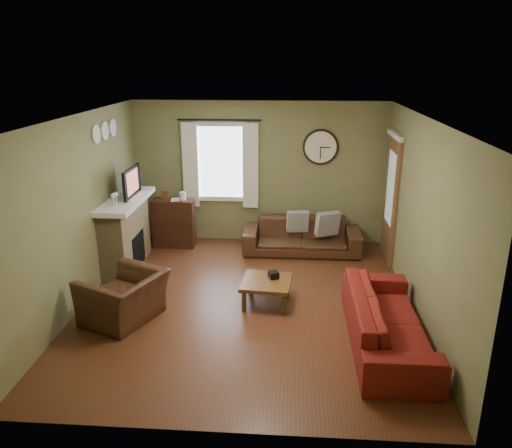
# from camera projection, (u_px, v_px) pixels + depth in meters

# --- Properties ---
(floor) EXTENTS (4.60, 5.20, 0.00)m
(floor) POSITION_uv_depth(u_px,v_px,m) (247.00, 302.00, 7.11)
(floor) COLOR #532B19
(floor) RESTS_ON ground
(ceiling) EXTENTS (4.60, 5.20, 0.00)m
(ceiling) POSITION_uv_depth(u_px,v_px,m) (246.00, 117.00, 6.28)
(ceiling) COLOR white
(ceiling) RESTS_ON ground
(wall_left) EXTENTS (0.00, 5.20, 2.60)m
(wall_left) POSITION_uv_depth(u_px,v_px,m) (80.00, 212.00, 6.85)
(wall_left) COLOR olive
(wall_left) RESTS_ON ground
(wall_right) EXTENTS (0.00, 5.20, 2.60)m
(wall_right) POSITION_uv_depth(u_px,v_px,m) (421.00, 219.00, 6.54)
(wall_right) COLOR olive
(wall_right) RESTS_ON ground
(wall_back) EXTENTS (4.60, 0.00, 2.60)m
(wall_back) POSITION_uv_depth(u_px,v_px,m) (259.00, 173.00, 9.15)
(wall_back) COLOR olive
(wall_back) RESTS_ON ground
(wall_front) EXTENTS (4.60, 0.00, 2.60)m
(wall_front) POSITION_uv_depth(u_px,v_px,m) (219.00, 308.00, 4.23)
(wall_front) COLOR olive
(wall_front) RESTS_ON ground
(fireplace) EXTENTS (0.40, 1.40, 1.10)m
(fireplace) POSITION_uv_depth(u_px,v_px,m) (125.00, 235.00, 8.16)
(fireplace) COLOR #9E8664
(fireplace) RESTS_ON floor
(firebox) EXTENTS (0.04, 0.60, 0.55)m
(firebox) POSITION_uv_depth(u_px,v_px,m) (138.00, 250.00, 8.23)
(firebox) COLOR black
(firebox) RESTS_ON fireplace
(mantel) EXTENTS (0.58, 1.60, 0.08)m
(mantel) POSITION_uv_depth(u_px,v_px,m) (124.00, 201.00, 7.97)
(mantel) COLOR white
(mantel) RESTS_ON fireplace
(tv) EXTENTS (0.08, 0.60, 0.35)m
(tv) POSITION_uv_depth(u_px,v_px,m) (127.00, 185.00, 8.04)
(tv) COLOR black
(tv) RESTS_ON mantel
(tv_screen) EXTENTS (0.02, 0.62, 0.36)m
(tv_screen) POSITION_uv_depth(u_px,v_px,m) (132.00, 182.00, 8.02)
(tv_screen) COLOR #994C3F
(tv_screen) RESTS_ON mantel
(medallion_left) EXTENTS (0.28, 0.28, 0.03)m
(medallion_left) POSITION_uv_depth(u_px,v_px,m) (96.00, 134.00, 7.30)
(medallion_left) COLOR white
(medallion_left) RESTS_ON wall_left
(medallion_mid) EXTENTS (0.28, 0.28, 0.03)m
(medallion_mid) POSITION_uv_depth(u_px,v_px,m) (105.00, 131.00, 7.63)
(medallion_mid) COLOR white
(medallion_mid) RESTS_ON wall_left
(medallion_right) EXTENTS (0.28, 0.28, 0.03)m
(medallion_right) POSITION_uv_depth(u_px,v_px,m) (113.00, 128.00, 7.96)
(medallion_right) COLOR white
(medallion_right) RESTS_ON wall_left
(window_pane) EXTENTS (1.00, 0.02, 1.30)m
(window_pane) POSITION_uv_depth(u_px,v_px,m) (221.00, 162.00, 9.12)
(window_pane) COLOR silver
(window_pane) RESTS_ON wall_back
(curtain_rod) EXTENTS (0.03, 0.03, 1.50)m
(curtain_rod) POSITION_uv_depth(u_px,v_px,m) (219.00, 120.00, 8.78)
(curtain_rod) COLOR black
(curtain_rod) RESTS_ON wall_back
(curtain_left) EXTENTS (0.28, 0.04, 1.55)m
(curtain_left) POSITION_uv_depth(u_px,v_px,m) (190.00, 165.00, 9.08)
(curtain_left) COLOR white
(curtain_left) RESTS_ON wall_back
(curtain_right) EXTENTS (0.28, 0.04, 1.55)m
(curtain_right) POSITION_uv_depth(u_px,v_px,m) (250.00, 166.00, 9.00)
(curtain_right) COLOR white
(curtain_right) RESTS_ON wall_back
(wall_clock) EXTENTS (0.64, 0.06, 0.64)m
(wall_clock) POSITION_uv_depth(u_px,v_px,m) (321.00, 147.00, 8.87)
(wall_clock) COLOR white
(wall_clock) RESTS_ON wall_back
(door) EXTENTS (0.05, 0.90, 2.10)m
(door) POSITION_uv_depth(u_px,v_px,m) (391.00, 200.00, 8.37)
(door) COLOR brown
(door) RESTS_ON floor
(bookshelf) EXTENTS (0.74, 0.32, 0.88)m
(bookshelf) POSITION_uv_depth(u_px,v_px,m) (174.00, 223.00, 9.10)
(bookshelf) COLOR black
(bookshelf) RESTS_ON floor
(book) EXTENTS (0.19, 0.24, 0.02)m
(book) POSITION_uv_depth(u_px,v_px,m) (171.00, 196.00, 8.89)
(book) COLOR brown
(book) RESTS_ON bookshelf
(sofa_brown) EXTENTS (2.06, 0.81, 0.60)m
(sofa_brown) POSITION_uv_depth(u_px,v_px,m) (302.00, 236.00, 8.87)
(sofa_brown) COLOR #3B2315
(sofa_brown) RESTS_ON floor
(pillow_left) EXTENTS (0.44, 0.29, 0.42)m
(pillow_left) POSITION_uv_depth(u_px,v_px,m) (327.00, 224.00, 8.73)
(pillow_left) COLOR gray
(pillow_left) RESTS_ON sofa_brown
(pillow_right) EXTENTS (0.39, 0.17, 0.38)m
(pillow_right) POSITION_uv_depth(u_px,v_px,m) (298.00, 221.00, 8.86)
(pillow_right) COLOR gray
(pillow_right) RESTS_ON sofa_brown
(sofa_red) EXTENTS (0.86, 2.20, 0.64)m
(sofa_red) POSITION_uv_depth(u_px,v_px,m) (387.00, 320.00, 5.99)
(sofa_red) COLOR maroon
(sofa_red) RESTS_ON floor
(armchair) EXTENTS (1.19, 1.25, 0.64)m
(armchair) POSITION_uv_depth(u_px,v_px,m) (124.00, 297.00, 6.56)
(armchair) COLOR #3B2315
(armchair) RESTS_ON floor
(coffee_table) EXTENTS (0.73, 0.73, 0.36)m
(coffee_table) POSITION_uv_depth(u_px,v_px,m) (266.00, 292.00, 7.01)
(coffee_table) COLOR brown
(coffee_table) RESTS_ON floor
(tissue_box) EXTENTS (0.17, 0.17, 0.10)m
(tissue_box) POSITION_uv_depth(u_px,v_px,m) (274.00, 276.00, 7.02)
(tissue_box) COLOR black
(tissue_box) RESTS_ON coffee_table
(wine_glass_a) EXTENTS (0.08, 0.08, 0.22)m
(wine_glass_a) POSITION_uv_depth(u_px,v_px,m) (114.00, 200.00, 7.44)
(wine_glass_a) COLOR white
(wine_glass_a) RESTS_ON mantel
(wine_glass_b) EXTENTS (0.07, 0.07, 0.20)m
(wine_glass_b) POSITION_uv_depth(u_px,v_px,m) (116.00, 199.00, 7.54)
(wine_glass_b) COLOR white
(wine_glass_b) RESTS_ON mantel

